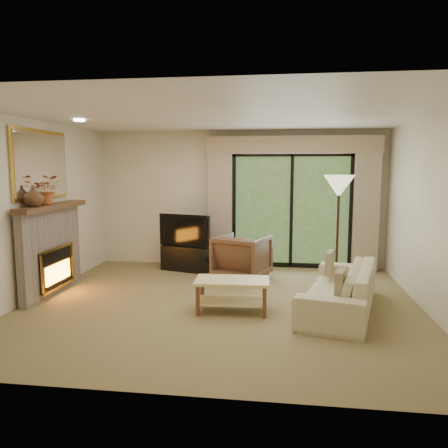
# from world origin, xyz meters

# --- Properties ---
(floor) EXTENTS (5.50, 5.50, 0.00)m
(floor) POSITION_xyz_m (0.00, 0.00, 0.00)
(floor) COLOR olive
(floor) RESTS_ON ground
(ceiling) EXTENTS (5.50, 5.50, 0.00)m
(ceiling) POSITION_xyz_m (0.00, 0.00, 2.60)
(ceiling) COLOR silver
(ceiling) RESTS_ON ground
(wall_back) EXTENTS (5.00, 0.00, 5.00)m
(wall_back) POSITION_xyz_m (0.00, 2.50, 1.30)
(wall_back) COLOR beige
(wall_back) RESTS_ON ground
(wall_front) EXTENTS (5.00, 0.00, 5.00)m
(wall_front) POSITION_xyz_m (0.00, -2.50, 1.30)
(wall_front) COLOR beige
(wall_front) RESTS_ON ground
(wall_left) EXTENTS (0.00, 5.00, 5.00)m
(wall_left) POSITION_xyz_m (-2.75, 0.00, 1.30)
(wall_left) COLOR beige
(wall_left) RESTS_ON ground
(wall_right) EXTENTS (0.00, 5.00, 5.00)m
(wall_right) POSITION_xyz_m (2.75, 0.00, 1.30)
(wall_right) COLOR beige
(wall_right) RESTS_ON ground
(fireplace) EXTENTS (0.24, 1.70, 1.37)m
(fireplace) POSITION_xyz_m (-2.63, 0.20, 0.69)
(fireplace) COLOR slate
(fireplace) RESTS_ON floor
(mirror) EXTENTS (0.07, 1.45, 1.02)m
(mirror) POSITION_xyz_m (-2.71, 0.20, 1.95)
(mirror) COLOR gold
(mirror) RESTS_ON wall_left
(sliding_door) EXTENTS (2.26, 0.10, 2.16)m
(sliding_door) POSITION_xyz_m (1.00, 2.45, 1.10)
(sliding_door) COLOR black
(sliding_door) RESTS_ON floor
(curtain_left) EXTENTS (0.45, 0.18, 2.35)m
(curtain_left) POSITION_xyz_m (-0.35, 2.34, 1.20)
(curtain_left) COLOR tan
(curtain_left) RESTS_ON floor
(curtain_right) EXTENTS (0.45, 0.18, 2.35)m
(curtain_right) POSITION_xyz_m (2.35, 2.34, 1.20)
(curtain_right) COLOR tan
(curtain_right) RESTS_ON floor
(cornice) EXTENTS (3.20, 0.24, 0.32)m
(cornice) POSITION_xyz_m (1.00, 2.36, 2.32)
(cornice) COLOR tan
(cornice) RESTS_ON wall_back
(media_console) EXTENTS (1.01, 0.66, 0.46)m
(media_console) POSITION_xyz_m (-0.91, 1.95, 0.23)
(media_console) COLOR black
(media_console) RESTS_ON floor
(tv) EXTENTS (1.03, 0.42, 0.60)m
(tv) POSITION_xyz_m (-0.91, 1.95, 0.76)
(tv) COLOR black
(tv) RESTS_ON media_console
(armchair) EXTENTS (1.06, 1.08, 0.77)m
(armchair) POSITION_xyz_m (0.16, 1.42, 0.39)
(armchair) COLOR brown
(armchair) RESTS_ON floor
(sofa) EXTENTS (1.30, 2.24, 0.61)m
(sofa) POSITION_xyz_m (1.61, -0.04, 0.31)
(sofa) COLOR #C1B68A
(sofa) RESTS_ON floor
(pillow_near) EXTENTS (0.17, 0.36, 0.35)m
(pillow_near) POSITION_xyz_m (1.54, -0.64, 0.52)
(pillow_near) COLOR #4E3D23
(pillow_near) RESTS_ON sofa
(pillow_far) EXTENTS (0.17, 0.36, 0.34)m
(pillow_far) POSITION_xyz_m (1.54, 0.57, 0.51)
(pillow_far) COLOR #4E3D23
(pillow_far) RESTS_ON sofa
(coffee_table) EXTENTS (1.00, 0.58, 0.44)m
(coffee_table) POSITION_xyz_m (0.19, -0.28, 0.22)
(coffee_table) COLOR #EAD088
(coffee_table) RESTS_ON floor
(floor_lamp) EXTENTS (0.52, 0.52, 1.79)m
(floor_lamp) POSITION_xyz_m (1.71, 1.17, 0.89)
(floor_lamp) COLOR #F5F0C5
(floor_lamp) RESTS_ON floor
(vase) EXTENTS (0.32, 0.32, 0.29)m
(vase) POSITION_xyz_m (-2.61, -0.22, 1.52)
(vase) COLOR #4D331E
(vase) RESTS_ON fireplace
(branches) EXTENTS (0.48, 0.45, 0.43)m
(branches) POSITION_xyz_m (-2.61, 0.15, 1.58)
(branches) COLOR #A6532B
(branches) RESTS_ON fireplace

